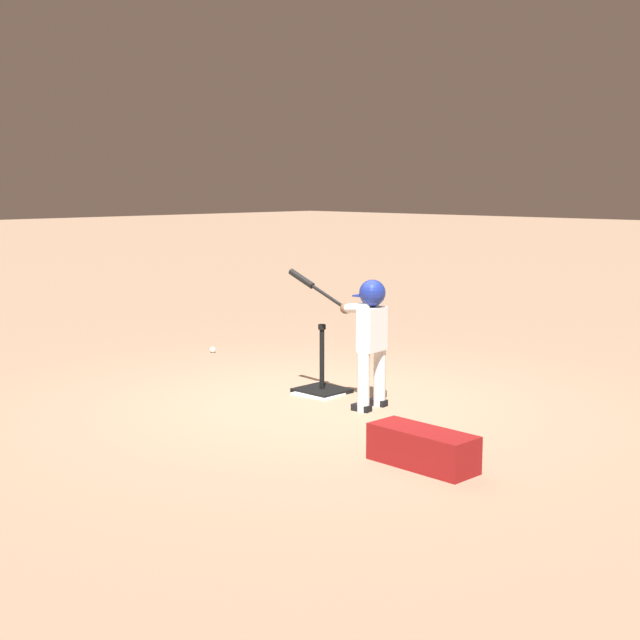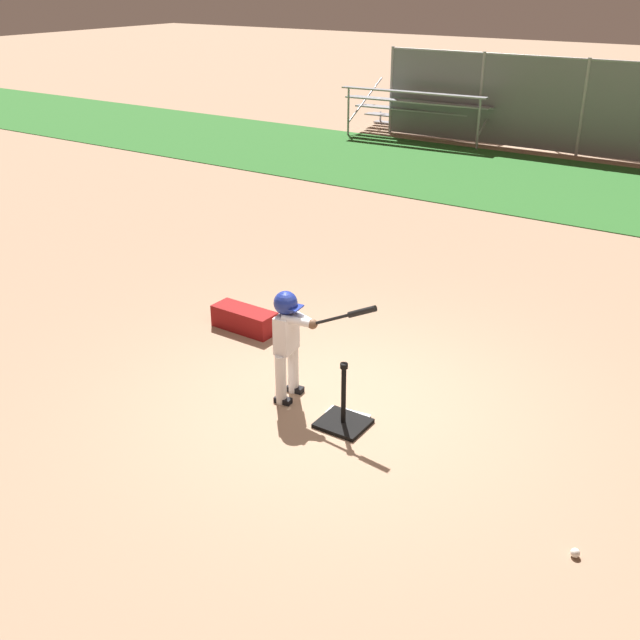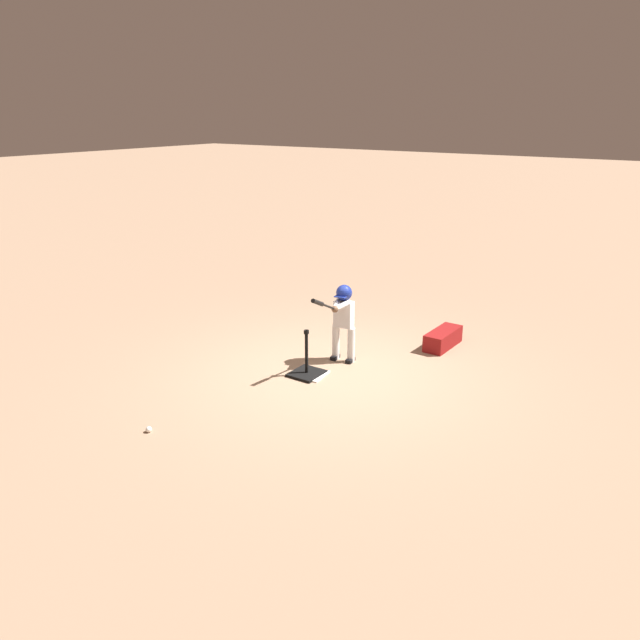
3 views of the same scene
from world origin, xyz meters
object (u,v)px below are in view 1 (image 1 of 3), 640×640
batter_child (369,326)px  baseball (213,350)px  equipment_bag (423,448)px  batting_tee (322,384)px

batter_child → baseball: batter_child is taller
batter_child → equipment_bag: bearing=144.4°
batting_tee → baseball: batting_tee is taller
batting_tee → baseball: 2.53m
batter_child → equipment_bag: batter_child is taller
batting_tee → baseball: bearing=-13.4°
batting_tee → batter_child: bearing=168.9°
batter_child → equipment_bag: 1.88m
batting_tee → equipment_bag: bearing=151.6°
batting_tee → equipment_bag: 2.48m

